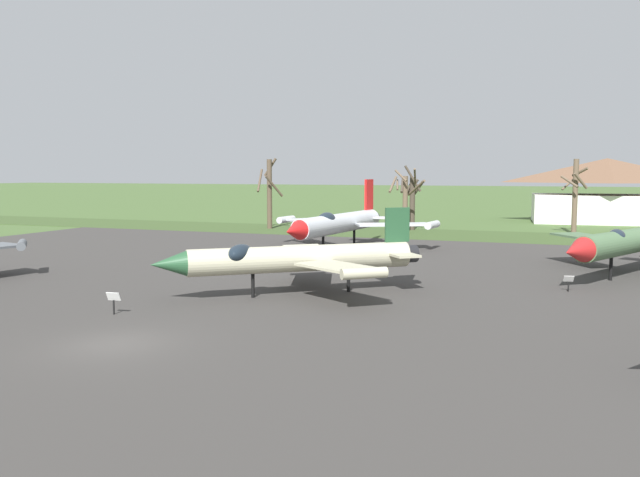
{
  "coord_description": "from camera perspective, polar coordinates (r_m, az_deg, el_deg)",
  "views": [
    {
      "loc": [
        15.7,
        -19.63,
        6.48
      ],
      "look_at": [
        1.0,
        19.02,
        2.26
      ],
      "focal_mm": 36.51,
      "sensor_mm": 36.0,
      "label": 1
    }
  ],
  "objects": [
    {
      "name": "bare_tree_right_of_center",
      "position": [
        72.83,
        21.46,
        3.71
      ],
      "size": [
        2.77,
        2.94,
        7.87
      ],
      "color": "brown",
      "rests_on": "ground"
    },
    {
      "name": "bare_tree_far_left",
      "position": [
        74.57,
        -4.47,
        4.16
      ],
      "size": [
        3.11,
        2.58,
        8.13
      ],
      "color": "brown",
      "rests_on": "ground"
    },
    {
      "name": "visitor_building",
      "position": [
        91.37,
        23.79,
        3.9
      ],
      "size": [
        19.43,
        11.79,
        8.28
      ],
      "color": "silver",
      "rests_on": "ground"
    },
    {
      "name": "info_placard_front_left",
      "position": [
        31.06,
        -17.64,
        -5.2
      ],
      "size": [
        0.67,
        0.3,
        1.07
      ],
      "color": "black",
      "rests_on": "ground"
    },
    {
      "name": "jet_fighter_rear_left",
      "position": [
        53.41,
        1.65,
        1.38
      ],
      "size": [
        14.58,
        16.65,
        5.85
      ],
      "color": "silver",
      "rests_on": "ground"
    },
    {
      "name": "grass_verge_strip",
      "position": [
        69.33,
        7.64,
        0.43
      ],
      "size": [
        134.75,
        12.0,
        0.06
      ],
      "primitive_type": "cube",
      "color": "#384D25",
      "rests_on": "ground"
    },
    {
      "name": "jet_fighter_rear_center",
      "position": [
        44.72,
        25.49,
        -0.18
      ],
      "size": [
        11.69,
        15.22,
        5.41
      ],
      "color": "#4C6B47",
      "rests_on": "ground"
    },
    {
      "name": "ground_plane",
      "position": [
        25.95,
        -17.47,
        -8.91
      ],
      "size": [
        600.0,
        600.0,
        0.0
      ],
      "primitive_type": "plane",
      "color": "#425B2D"
    },
    {
      "name": "info_placard_rear_center",
      "position": [
        37.7,
        20.96,
        -3.57
      ],
      "size": [
        0.57,
        0.38,
        0.93
      ],
      "color": "black",
      "rests_on": "ground"
    },
    {
      "name": "bare_tree_center",
      "position": [
        69.35,
        7.48,
        3.48
      ],
      "size": [
        3.63,
        3.57,
        6.91
      ],
      "color": "brown",
      "rests_on": "ground"
    },
    {
      "name": "bare_tree_left_of_center",
      "position": [
        73.51,
        8.06,
        3.51
      ],
      "size": [
        2.71,
        2.68,
        7.27
      ],
      "color": "#42382D",
      "rests_on": "ground"
    },
    {
      "name": "jet_fighter_front_left",
      "position": [
        34.05,
        -2.17,
        -1.73
      ],
      "size": [
        12.3,
        11.14,
        4.56
      ],
      "color": "#B7B293",
      "rests_on": "ground"
    },
    {
      "name": "asphalt_apron",
      "position": [
        39.1,
        -3.17,
        -3.69
      ],
      "size": [
        74.75,
        52.0,
        0.05
      ],
      "primitive_type": "cube",
      "color": "#383533",
      "rests_on": "ground"
    }
  ]
}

